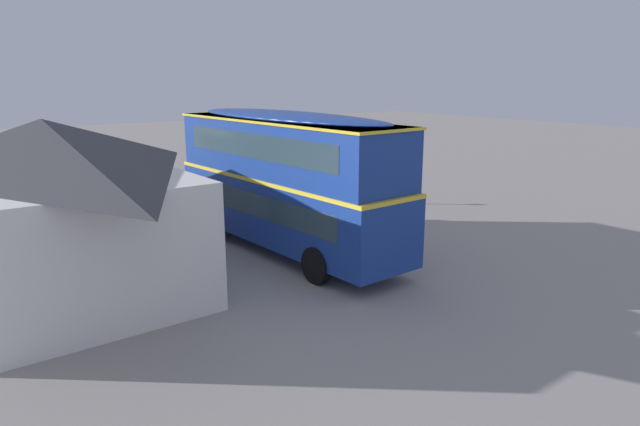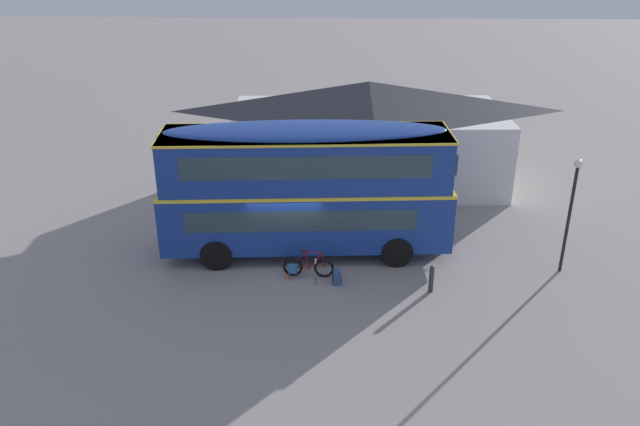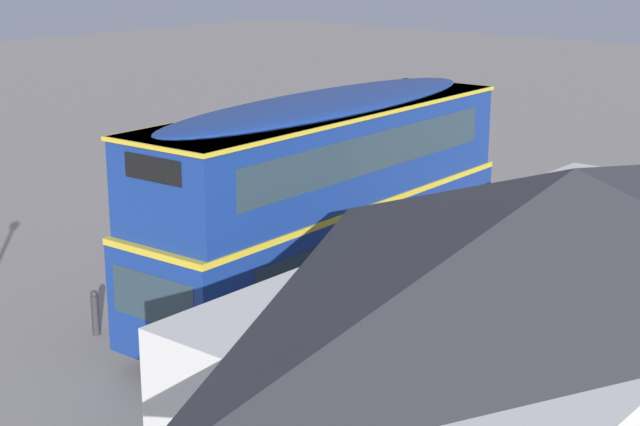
{
  "view_description": "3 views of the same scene",
  "coord_description": "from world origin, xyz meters",
  "views": [
    {
      "loc": [
        -15.05,
        10.32,
        5.85
      ],
      "look_at": [
        0.32,
        -0.65,
        1.24
      ],
      "focal_mm": 31.15,
      "sensor_mm": 36.0,
      "label": 1
    },
    {
      "loc": [
        1.75,
        -20.54,
        11.24
      ],
      "look_at": [
        1.18,
        0.01,
        1.8
      ],
      "focal_mm": 36.52,
      "sensor_mm": 36.0,
      "label": 2
    },
    {
      "loc": [
        15.97,
        13.83,
        7.85
      ],
      "look_at": [
        0.06,
        -0.19,
        1.98
      ],
      "focal_mm": 54.9,
      "sensor_mm": 36.0,
      "label": 3
    }
  ],
  "objects": [
    {
      "name": "ground_plane",
      "position": [
        0.0,
        0.0,
        0.0
      ],
      "size": [
        120.0,
        120.0,
        0.0
      ],
      "primitive_type": "plane",
      "color": "gray"
    },
    {
      "name": "double_decker_bus",
      "position": [
        0.68,
        0.53,
        2.64
      ],
      "size": [
        10.29,
        3.15,
        4.79
      ],
      "color": "black",
      "rests_on": "ground"
    },
    {
      "name": "touring_bicycle",
      "position": [
        0.76,
        -1.29,
        0.37
      ],
      "size": [
        1.75,
        0.46,
        1.0
      ],
      "color": "black",
      "rests_on": "ground"
    },
    {
      "name": "backpack_on_ground",
      "position": [
        1.79,
        -1.75,
        0.28
      ],
      "size": [
        0.32,
        0.31,
        0.55
      ],
      "color": "#2D4C7A",
      "rests_on": "ground"
    },
    {
      "name": "water_bottle_green_metal",
      "position": [
        1.09,
        -1.78,
        0.1
      ],
      "size": [
        0.06,
        0.06,
        0.22
      ],
      "color": "green",
      "rests_on": "ground"
    },
    {
      "name": "water_bottle_red_squeeze",
      "position": [
        0.1,
        -1.52,
        0.11
      ],
      "size": [
        0.08,
        0.08,
        0.24
      ],
      "color": "#D84C33",
      "rests_on": "ground"
    },
    {
      "name": "pub_building",
      "position": [
        3.1,
        7.44,
        2.39
      ],
      "size": [
        12.55,
        6.31,
        4.69
      ],
      "color": "silver",
      "rests_on": "ground"
    },
    {
      "name": "kerb_bollard",
      "position": [
        4.86,
        -2.15,
        0.5
      ],
      "size": [
        0.16,
        0.16,
        0.97
      ],
      "color": "#333338",
      "rests_on": "ground"
    }
  ]
}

